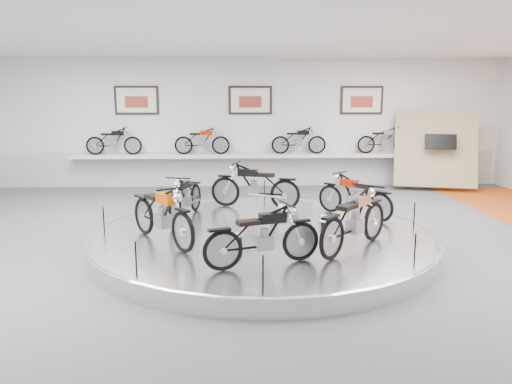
{
  "coord_description": "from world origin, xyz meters",
  "views": [
    {
      "loc": [
        -0.54,
        -8.76,
        2.8
      ],
      "look_at": [
        -0.11,
        0.6,
        1.01
      ],
      "focal_mm": 35.0,
      "sensor_mm": 36.0,
      "label": 1
    }
  ],
  "objects_px": {
    "bike_a": "(354,195)",
    "bike_d": "(162,214)",
    "shelf": "(251,156)",
    "bike_c": "(186,196)",
    "bike_f": "(355,219)",
    "display_platform": "(263,240)",
    "bike_e": "(263,236)",
    "bike_b": "(255,185)"
  },
  "relations": [
    {
      "from": "bike_a",
      "to": "bike_d",
      "type": "xyz_separation_m",
      "value": [
        -3.78,
        -1.74,
        0.06
      ]
    },
    {
      "from": "shelf",
      "to": "bike_c",
      "type": "relative_size",
      "value": 7.06
    },
    {
      "from": "bike_f",
      "to": "display_platform",
      "type": "bearing_deg",
      "value": 93.55
    },
    {
      "from": "bike_a",
      "to": "bike_f",
      "type": "distance_m",
      "value": 2.34
    },
    {
      "from": "bike_e",
      "to": "bike_f",
      "type": "xyz_separation_m",
      "value": [
        1.56,
        0.74,
        0.05
      ]
    },
    {
      "from": "shelf",
      "to": "bike_d",
      "type": "xyz_separation_m",
      "value": [
        -1.78,
        -7.03,
        -0.18
      ]
    },
    {
      "from": "bike_e",
      "to": "shelf",
      "type": "bearing_deg",
      "value": 69.98
    },
    {
      "from": "bike_b",
      "to": "bike_f",
      "type": "xyz_separation_m",
      "value": [
        1.51,
        -3.24,
        -0.0
      ]
    },
    {
      "from": "bike_c",
      "to": "bike_e",
      "type": "relative_size",
      "value": 0.98
    },
    {
      "from": "display_platform",
      "to": "bike_e",
      "type": "height_order",
      "value": "bike_e"
    },
    {
      "from": "bike_c",
      "to": "bike_e",
      "type": "distance_m",
      "value": 3.45
    },
    {
      "from": "display_platform",
      "to": "bike_d",
      "type": "height_order",
      "value": "bike_d"
    },
    {
      "from": "display_platform",
      "to": "bike_e",
      "type": "xyz_separation_m",
      "value": [
        -0.11,
        -1.91,
        0.62
      ]
    },
    {
      "from": "bike_b",
      "to": "bike_d",
      "type": "relative_size",
      "value": 1.0
    },
    {
      "from": "bike_c",
      "to": "bike_d",
      "type": "xyz_separation_m",
      "value": [
        -0.23,
        -1.86,
        0.06
      ]
    },
    {
      "from": "shelf",
      "to": "bike_d",
      "type": "relative_size",
      "value": 6.19
    },
    {
      "from": "bike_a",
      "to": "bike_f",
      "type": "height_order",
      "value": "bike_f"
    },
    {
      "from": "bike_b",
      "to": "bike_e",
      "type": "xyz_separation_m",
      "value": [
        -0.05,
        -3.98,
        -0.06
      ]
    },
    {
      "from": "display_platform",
      "to": "bike_a",
      "type": "xyz_separation_m",
      "value": [
        2.0,
        1.11,
        0.61
      ]
    },
    {
      "from": "bike_b",
      "to": "display_platform",
      "type": "bearing_deg",
      "value": 109.14
    },
    {
      "from": "bike_c",
      "to": "bike_b",
      "type": "bearing_deg",
      "value": 134.41
    },
    {
      "from": "bike_c",
      "to": "bike_d",
      "type": "relative_size",
      "value": 0.88
    },
    {
      "from": "bike_b",
      "to": "bike_d",
      "type": "xyz_separation_m",
      "value": [
        -1.72,
        -2.7,
        0.0
      ]
    },
    {
      "from": "display_platform",
      "to": "bike_d",
      "type": "distance_m",
      "value": 2.0
    },
    {
      "from": "display_platform",
      "to": "bike_c",
      "type": "xyz_separation_m",
      "value": [
        -1.55,
        1.23,
        0.61
      ]
    },
    {
      "from": "bike_d",
      "to": "bike_e",
      "type": "distance_m",
      "value": 2.1
    },
    {
      "from": "shelf",
      "to": "bike_e",
      "type": "height_order",
      "value": "bike_e"
    },
    {
      "from": "bike_c",
      "to": "bike_d",
      "type": "bearing_deg",
      "value": 7.89
    },
    {
      "from": "bike_d",
      "to": "bike_f",
      "type": "xyz_separation_m",
      "value": [
        3.23,
        -0.53,
        -0.0
      ]
    },
    {
      "from": "bike_c",
      "to": "shelf",
      "type": "bearing_deg",
      "value": 178.3
    },
    {
      "from": "display_platform",
      "to": "bike_a",
      "type": "bearing_deg",
      "value": 29.02
    },
    {
      "from": "shelf",
      "to": "bike_e",
      "type": "bearing_deg",
      "value": -90.75
    },
    {
      "from": "shelf",
      "to": "bike_d",
      "type": "bearing_deg",
      "value": -104.2
    },
    {
      "from": "display_platform",
      "to": "bike_f",
      "type": "bearing_deg",
      "value": -38.83
    },
    {
      "from": "display_platform",
      "to": "shelf",
      "type": "xyz_separation_m",
      "value": [
        0.0,
        6.4,
        0.85
      ]
    },
    {
      "from": "bike_a",
      "to": "bike_b",
      "type": "bearing_deg",
      "value": 22.77
    },
    {
      "from": "bike_b",
      "to": "bike_c",
      "type": "height_order",
      "value": "bike_b"
    },
    {
      "from": "bike_b",
      "to": "bike_f",
      "type": "distance_m",
      "value": 3.57
    },
    {
      "from": "display_platform",
      "to": "bike_a",
      "type": "height_order",
      "value": "bike_a"
    },
    {
      "from": "bike_a",
      "to": "bike_c",
      "type": "height_order",
      "value": "bike_a"
    },
    {
      "from": "bike_f",
      "to": "shelf",
      "type": "bearing_deg",
      "value": 53.22
    },
    {
      "from": "bike_c",
      "to": "bike_e",
      "type": "xyz_separation_m",
      "value": [
        1.44,
        -3.14,
        0.01
      ]
    }
  ]
}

